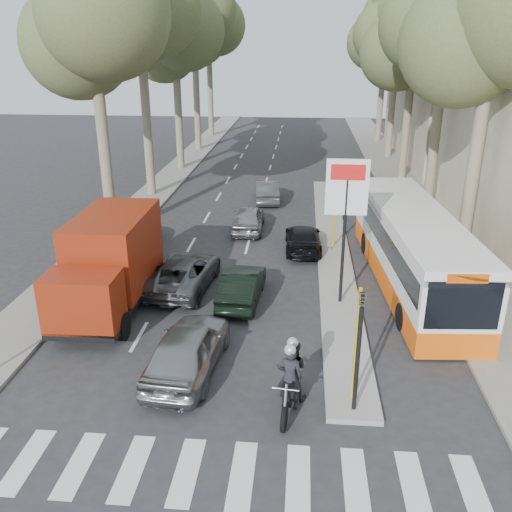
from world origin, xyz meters
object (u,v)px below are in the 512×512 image
Objects in this scene: silver_hatchback at (188,349)px; city_bus at (413,247)px; motorcycle at (291,375)px; dark_hatchback at (242,286)px; red_truck at (110,262)px.

city_bus is at bearing -132.57° from silver_hatchback.
silver_hatchback is 3.40m from motorcycle.
motorcycle is (2.03, -6.25, 0.28)m from dark_hatchback.
red_truck reaches higher than motorcycle.
red_truck is at bearing 148.07° from motorcycle.
motorcycle is (6.81, -5.40, -0.90)m from red_truck.
city_bus is 5.00× the size of motorcycle.
city_bus is (7.79, 7.06, 0.86)m from silver_hatchback.
city_bus is (11.48, 3.02, -0.18)m from red_truck.
dark_hatchback is (1.09, 4.89, -0.13)m from silver_hatchback.
red_truck is (-3.69, 4.04, 1.04)m from silver_hatchback.
red_truck is (-4.78, -0.85, 1.18)m from dark_hatchback.
dark_hatchback is 7.11m from city_bus.
red_truck is at bearing -42.37° from silver_hatchback.
silver_hatchback is at bearing -141.87° from city_bus.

